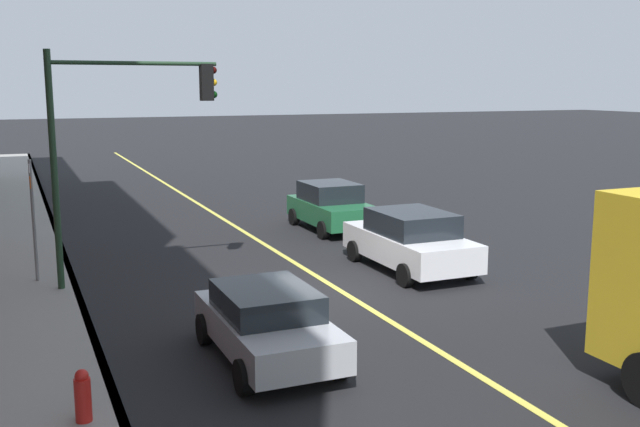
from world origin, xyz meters
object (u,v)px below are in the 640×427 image
at_px(car_silver, 267,322).
at_px(traffic_light_mast, 119,127).
at_px(car_white, 410,240).
at_px(fire_hydrant, 83,400).
at_px(car_green, 331,206).
at_px(street_sign_post, 33,213).

height_order(car_silver, traffic_light_mast, traffic_light_mast).
relative_size(car_silver, traffic_light_mast, 0.67).
bearing_deg(traffic_light_mast, car_white, -99.60).
relative_size(car_white, traffic_light_mast, 0.76).
xyz_separation_m(car_white, fire_hydrant, (-6.32, 9.08, -0.37)).
distance_m(car_silver, traffic_light_mast, 6.99).
bearing_deg(car_white, car_green, -3.27).
xyz_separation_m(car_green, car_silver, (-10.74, 6.06, -0.11)).
height_order(car_green, street_sign_post, street_sign_post).
relative_size(car_white, fire_hydrant, 4.70).
bearing_deg(street_sign_post, car_silver, -152.23).
bearing_deg(car_silver, car_green, -29.42).
height_order(car_green, car_silver, car_green).
relative_size(traffic_light_mast, fire_hydrant, 6.14).
height_order(car_silver, street_sign_post, street_sign_post).
distance_m(car_green, street_sign_post, 10.48).
bearing_deg(street_sign_post, fire_hydrant, -177.96).
bearing_deg(car_green, car_white, 176.73).
bearing_deg(fire_hydrant, street_sign_post, 2.04).
relative_size(car_white, street_sign_post, 1.39).
height_order(car_green, car_white, car_white).
relative_size(car_green, car_silver, 1.03).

